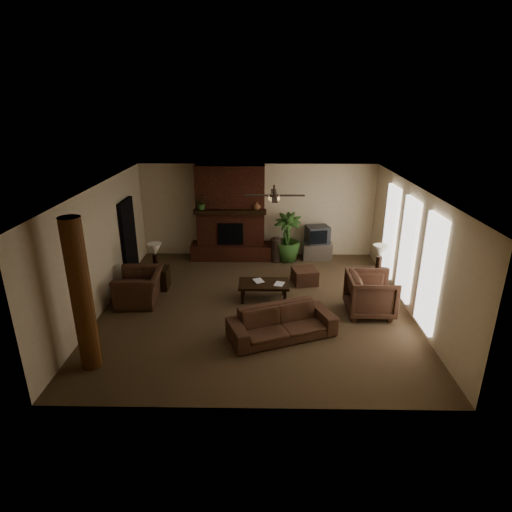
{
  "coord_description": "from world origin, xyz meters",
  "views": [
    {
      "loc": [
        0.15,
        -8.85,
        4.58
      ],
      "look_at": [
        0.0,
        0.4,
        1.1
      ],
      "focal_mm": 29.52,
      "sensor_mm": 36.0,
      "label": 1
    }
  ],
  "objects_px": {
    "side_table_right": "(377,280)",
    "lamp_left": "(155,251)",
    "armchair_right": "(371,293)",
    "lamp_right": "(380,253)",
    "armchair_left": "(139,282)",
    "floor_plant": "(287,247)",
    "side_table_left": "(159,278)",
    "tv_stand": "(317,251)",
    "log_column": "(81,296)",
    "ottoman": "(305,276)",
    "floor_vase": "(276,248)",
    "coffee_table": "(264,285)",
    "sofa": "(282,318)"
  },
  "relations": [
    {
      "from": "floor_plant",
      "to": "armchair_left",
      "type": "bearing_deg",
      "value": -142.06
    },
    {
      "from": "side_table_right",
      "to": "lamp_left",
      "type": "bearing_deg",
      "value": 179.39
    },
    {
      "from": "log_column",
      "to": "sofa",
      "type": "bearing_deg",
      "value": 16.57
    },
    {
      "from": "armchair_right",
      "to": "side_table_right",
      "type": "distance_m",
      "value": 1.35
    },
    {
      "from": "floor_plant",
      "to": "lamp_left",
      "type": "distance_m",
      "value": 4.02
    },
    {
      "from": "floor_vase",
      "to": "lamp_left",
      "type": "xyz_separation_m",
      "value": [
        -3.08,
        -1.93,
        0.57
      ]
    },
    {
      "from": "armchair_right",
      "to": "lamp_right",
      "type": "xyz_separation_m",
      "value": [
        0.48,
        1.27,
        0.48
      ]
    },
    {
      "from": "sofa",
      "to": "lamp_right",
      "type": "xyz_separation_m",
      "value": [
        2.5,
        2.3,
        0.58
      ]
    },
    {
      "from": "armchair_right",
      "to": "floor_plant",
      "type": "distance_m",
      "value": 3.74
    },
    {
      "from": "side_table_right",
      "to": "lamp_right",
      "type": "distance_m",
      "value": 0.73
    },
    {
      "from": "log_column",
      "to": "lamp_left",
      "type": "xyz_separation_m",
      "value": [
        0.41,
        3.37,
        -0.4
      ]
    },
    {
      "from": "log_column",
      "to": "floor_plant",
      "type": "relative_size",
      "value": 1.95
    },
    {
      "from": "floor_plant",
      "to": "lamp_right",
      "type": "height_order",
      "value": "lamp_right"
    },
    {
      "from": "floor_vase",
      "to": "side_table_left",
      "type": "distance_m",
      "value": 3.62
    },
    {
      "from": "log_column",
      "to": "armchair_left",
      "type": "relative_size",
      "value": 2.39
    },
    {
      "from": "armchair_left",
      "to": "lamp_right",
      "type": "height_order",
      "value": "lamp_right"
    },
    {
      "from": "log_column",
      "to": "lamp_left",
      "type": "distance_m",
      "value": 3.42
    },
    {
      "from": "floor_vase",
      "to": "floor_plant",
      "type": "xyz_separation_m",
      "value": [
        0.33,
        0.1,
        -0.03
      ]
    },
    {
      "from": "ottoman",
      "to": "tv_stand",
      "type": "height_order",
      "value": "tv_stand"
    },
    {
      "from": "armchair_left",
      "to": "lamp_left",
      "type": "distance_m",
      "value": 0.97
    },
    {
      "from": "log_column",
      "to": "coffee_table",
      "type": "xyz_separation_m",
      "value": [
        3.14,
        2.76,
        -1.03
      ]
    },
    {
      "from": "floor_vase",
      "to": "lamp_left",
      "type": "relative_size",
      "value": 1.18
    },
    {
      "from": "sofa",
      "to": "ottoman",
      "type": "bearing_deg",
      "value": 53.82
    },
    {
      "from": "coffee_table",
      "to": "floor_vase",
      "type": "relative_size",
      "value": 1.56
    },
    {
      "from": "armchair_right",
      "to": "coffee_table",
      "type": "bearing_deg",
      "value": 74.82
    },
    {
      "from": "log_column",
      "to": "ottoman",
      "type": "bearing_deg",
      "value": 41.42
    },
    {
      "from": "lamp_left",
      "to": "ottoman",
      "type": "bearing_deg",
      "value": 5.15
    },
    {
      "from": "ottoman",
      "to": "side_table_right",
      "type": "relative_size",
      "value": 1.09
    },
    {
      "from": "sofa",
      "to": "lamp_right",
      "type": "distance_m",
      "value": 3.44
    },
    {
      "from": "tv_stand",
      "to": "side_table_left",
      "type": "xyz_separation_m",
      "value": [
        -4.3,
        -2.19,
        0.03
      ]
    },
    {
      "from": "tv_stand",
      "to": "ottoman",
      "type": "bearing_deg",
      "value": -105.37
    },
    {
      "from": "armchair_right",
      "to": "lamp_right",
      "type": "distance_m",
      "value": 1.44
    },
    {
      "from": "armchair_right",
      "to": "tv_stand",
      "type": "relative_size",
      "value": 1.22
    },
    {
      "from": "floor_plant",
      "to": "lamp_right",
      "type": "bearing_deg",
      "value": -43.46
    },
    {
      "from": "log_column",
      "to": "floor_vase",
      "type": "xyz_separation_m",
      "value": [
        3.49,
        5.3,
        -0.97
      ]
    },
    {
      "from": "side_table_left",
      "to": "lamp_left",
      "type": "height_order",
      "value": "lamp_left"
    },
    {
      "from": "tv_stand",
      "to": "floor_plant",
      "type": "relative_size",
      "value": 0.59
    },
    {
      "from": "floor_vase",
      "to": "floor_plant",
      "type": "bearing_deg",
      "value": 17.43
    },
    {
      "from": "floor_vase",
      "to": "log_column",
      "type": "bearing_deg",
      "value": -123.39
    },
    {
      "from": "armchair_right",
      "to": "floor_plant",
      "type": "bearing_deg",
      "value": 27.86
    },
    {
      "from": "sofa",
      "to": "ottoman",
      "type": "height_order",
      "value": "sofa"
    },
    {
      "from": "coffee_table",
      "to": "lamp_right",
      "type": "distance_m",
      "value": 2.99
    },
    {
      "from": "floor_vase",
      "to": "ottoman",
      "type": "bearing_deg",
      "value": -65.63
    },
    {
      "from": "armchair_left",
      "to": "side_table_right",
      "type": "relative_size",
      "value": 2.13
    },
    {
      "from": "armchair_left",
      "to": "tv_stand",
      "type": "height_order",
      "value": "armchair_left"
    },
    {
      "from": "sofa",
      "to": "lamp_right",
      "type": "height_order",
      "value": "lamp_right"
    },
    {
      "from": "side_table_left",
      "to": "sofa",
      "type": "bearing_deg",
      "value": -37.06
    },
    {
      "from": "floor_plant",
      "to": "side_table_left",
      "type": "distance_m",
      "value": 3.95
    },
    {
      "from": "coffee_table",
      "to": "tv_stand",
      "type": "bearing_deg",
      "value": 59.7
    },
    {
      "from": "coffee_table",
      "to": "lamp_right",
      "type": "bearing_deg",
      "value": 11.51
    }
  ]
}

